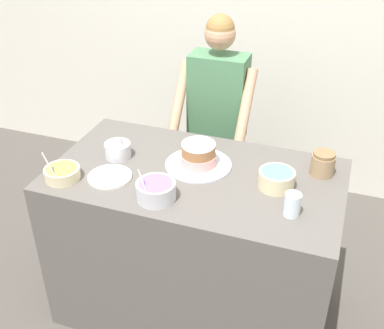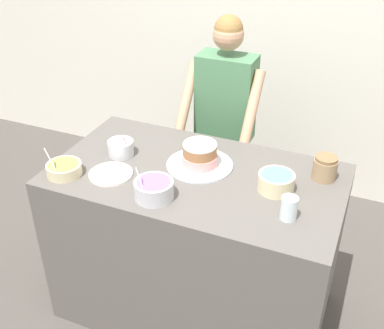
# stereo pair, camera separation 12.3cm
# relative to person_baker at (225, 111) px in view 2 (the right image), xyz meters

# --- Properties ---
(wall_back) EXTENTS (10.00, 0.05, 2.60)m
(wall_back) POSITION_rel_person_baker_xyz_m (0.12, 0.82, 0.35)
(wall_back) COLOR silver
(wall_back) RESTS_ON ground_plane
(counter) EXTENTS (1.50, 0.83, 0.96)m
(counter) POSITION_rel_person_baker_xyz_m (0.12, -0.77, -0.47)
(counter) COLOR #5B5651
(counter) RESTS_ON ground_plane
(person_baker) EXTENTS (0.49, 0.43, 1.57)m
(person_baker) POSITION_rel_person_baker_xyz_m (0.00, 0.00, 0.00)
(person_baker) COLOR #2D2D38
(person_baker) RESTS_ON ground_plane
(cake) EXTENTS (0.35, 0.35, 0.13)m
(cake) POSITION_rel_person_baker_xyz_m (0.11, -0.69, 0.06)
(cake) COLOR silver
(cake) RESTS_ON counter
(frosting_bowl_blue) EXTENTS (0.18, 0.18, 0.09)m
(frosting_bowl_blue) POSITION_rel_person_baker_xyz_m (0.53, -0.75, 0.06)
(frosting_bowl_blue) COLOR beige
(frosting_bowl_blue) RESTS_ON counter
(frosting_bowl_olive) EXTENTS (0.18, 0.18, 0.17)m
(frosting_bowl_olive) POSITION_rel_person_baker_xyz_m (-0.50, -1.04, 0.04)
(frosting_bowl_olive) COLOR beige
(frosting_bowl_olive) RESTS_ON counter
(frosting_bowl_purple) EXTENTS (0.19, 0.19, 0.18)m
(frosting_bowl_purple) POSITION_rel_person_baker_xyz_m (0.01, -1.04, 0.06)
(frosting_bowl_purple) COLOR silver
(frosting_bowl_purple) RESTS_ON counter
(frosting_bowl_pink) EXTENTS (0.14, 0.14, 0.14)m
(frosting_bowl_pink) POSITION_rel_person_baker_xyz_m (-0.33, -0.75, 0.05)
(frosting_bowl_pink) COLOR silver
(frosting_bowl_pink) RESTS_ON counter
(drinking_glass) EXTENTS (0.08, 0.08, 0.11)m
(drinking_glass) POSITION_rel_person_baker_xyz_m (0.64, -0.95, 0.06)
(drinking_glass) COLOR silver
(drinking_glass) RESTS_ON counter
(ceramic_plate) EXTENTS (0.22, 0.22, 0.01)m
(ceramic_plate) POSITION_rel_person_baker_xyz_m (-0.28, -0.95, 0.01)
(ceramic_plate) COLOR white
(ceramic_plate) RESTS_ON counter
(stoneware_jar) EXTENTS (0.12, 0.12, 0.12)m
(stoneware_jar) POSITION_rel_person_baker_xyz_m (0.73, -0.56, 0.07)
(stoneware_jar) COLOR #9E7F5B
(stoneware_jar) RESTS_ON counter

